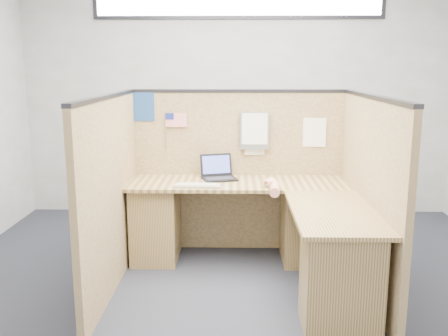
{
  "coord_description": "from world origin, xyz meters",
  "views": [
    {
      "loc": [
        -0.04,
        -3.64,
        1.74
      ],
      "look_at": [
        -0.13,
        0.5,
        0.89
      ],
      "focal_mm": 40.0,
      "sensor_mm": 36.0,
      "label": 1
    }
  ],
  "objects_px": {
    "l_desk": "(261,233)",
    "laptop": "(220,173)",
    "keyboard": "(197,186)",
    "mouse": "(271,184)"
  },
  "relations": [
    {
      "from": "l_desk",
      "to": "mouse",
      "type": "relative_size",
      "value": 16.41
    },
    {
      "from": "l_desk",
      "to": "mouse",
      "type": "distance_m",
      "value": 0.42
    },
    {
      "from": "l_desk",
      "to": "laptop",
      "type": "bearing_deg",
      "value": 123.72
    },
    {
      "from": "l_desk",
      "to": "mouse",
      "type": "bearing_deg",
      "value": 65.79
    },
    {
      "from": "mouse",
      "to": "keyboard",
      "type": "bearing_deg",
      "value": -178.94
    },
    {
      "from": "keyboard",
      "to": "mouse",
      "type": "bearing_deg",
      "value": 4.64
    },
    {
      "from": "l_desk",
      "to": "mouse",
      "type": "height_order",
      "value": "mouse"
    },
    {
      "from": "laptop",
      "to": "keyboard",
      "type": "distance_m",
      "value": 0.39
    },
    {
      "from": "l_desk",
      "to": "laptop",
      "type": "height_order",
      "value": "laptop"
    },
    {
      "from": "laptop",
      "to": "keyboard",
      "type": "height_order",
      "value": "laptop"
    }
  ]
}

